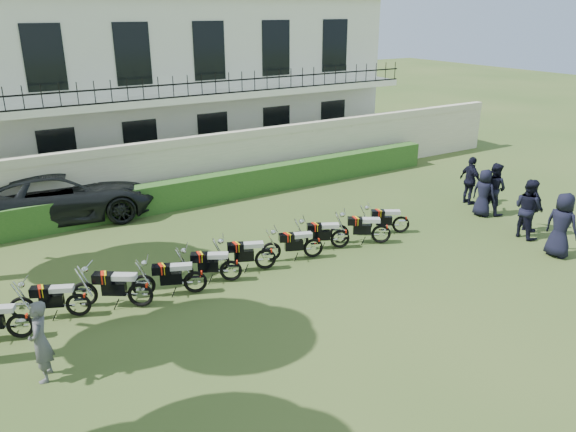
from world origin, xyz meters
name	(u,v)px	position (x,y,z in m)	size (l,w,h in m)	color
ground	(323,278)	(0.00, 0.00, 0.00)	(100.00, 100.00, 0.00)	#314E1F
perimeter_wall	(199,166)	(0.00, 8.00, 1.17)	(30.00, 0.35, 2.30)	beige
hedge	(234,185)	(1.00, 7.20, 0.50)	(18.00, 0.60, 1.00)	#1F4A1A
building	(142,79)	(0.00, 13.96, 3.71)	(20.40, 9.60, 7.40)	white
motorcycle_0	(19,320)	(-7.15, 1.01, 0.45)	(1.70, 0.85, 0.98)	black
motorcycle_1	(78,299)	(-5.89, 1.30, 0.45)	(1.67, 0.87, 0.98)	black
motorcycle_2	(140,289)	(-4.55, 0.98, 0.49)	(1.67, 1.15, 1.06)	black
motorcycle_3	(195,277)	(-3.18, 0.95, 0.46)	(1.73, 0.85, 1.00)	black
motorcycle_4	(231,266)	(-2.14, 1.06, 0.46)	(1.65, 0.95, 0.99)	black
motorcycle_5	(265,254)	(-1.04, 1.21, 0.46)	(1.73, 0.85, 1.00)	black
motorcycle_6	(313,243)	(0.48, 1.16, 0.45)	(1.70, 0.76, 0.97)	black
motorcycle_7	(340,234)	(1.53, 1.30, 0.45)	(1.63, 0.90, 0.97)	black
motorcycle_8	(381,230)	(2.78, 0.94, 0.46)	(1.57, 1.10, 1.00)	black
motorcycle_9	(401,220)	(3.87, 1.26, 0.43)	(1.52, 0.94, 0.94)	black
suv	(60,195)	(-4.92, 8.15, 0.85)	(2.82, 6.12, 1.70)	black
inspector	(40,341)	(-6.96, -0.72, 0.82)	(0.60, 0.39, 1.64)	#5C5C61
officer_0	(561,225)	(6.50, -2.37, 0.94)	(0.92, 0.60, 1.88)	black
officer_1	(528,209)	(6.93, -0.96, 0.92)	(0.90, 0.70, 1.85)	black
officer_2	(531,206)	(7.42, -0.74, 0.85)	(1.00, 0.42, 1.70)	black
officer_3	(484,193)	(7.32, 1.02, 0.81)	(0.79, 0.52, 1.62)	black
officer_4	(494,189)	(7.78, 0.99, 0.90)	(0.87, 0.68, 1.80)	black
officer_5	(470,181)	(7.90, 2.11, 0.87)	(1.02, 0.42, 1.74)	black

